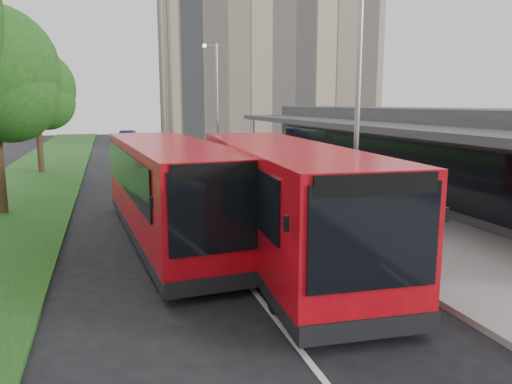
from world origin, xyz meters
TOP-DOWN VIEW (x-y plane):
  - ground at (0.00, 0.00)m, footprint 120.00×120.00m
  - pavement at (6.00, 20.00)m, footprint 5.00×80.00m
  - grass_verge at (-7.00, 20.00)m, footprint 5.00×80.00m
  - lane_centre_line at (0.00, 15.00)m, footprint 0.12×70.00m
  - kerb_dashes at (3.30, 19.00)m, footprint 0.12×56.00m
  - office_block at (14.00, 42.00)m, footprint 22.00×12.00m
  - station_building at (10.86, 8.00)m, footprint 7.70×26.00m
  - tree_far at (-7.01, 21.05)m, footprint 4.60×4.60m
  - lamp_post_near at (4.12, 2.00)m, footprint 1.44×0.28m
  - lamp_post_far at (4.12, 22.00)m, footprint 1.44×0.28m
  - bus_main at (1.44, 0.95)m, footprint 3.40×11.20m
  - bus_second at (-1.25, 3.65)m, footprint 3.61×10.95m
  - litter_bin at (5.58, 10.87)m, footprint 0.57×0.57m
  - bollard at (5.23, 18.96)m, footprint 0.17×0.17m
  - car_near at (1.60, 36.76)m, footprint 2.25×3.93m
  - car_far at (-1.08, 43.60)m, footprint 2.48×4.28m

SIDE VIEW (x-z plane):
  - ground at x=0.00m, z-range 0.00..0.00m
  - kerb_dashes at x=3.30m, z-range 0.00..0.01m
  - lane_centre_line at x=0.00m, z-range 0.00..0.01m
  - grass_verge at x=-7.00m, z-range 0.00..0.10m
  - pavement at x=6.00m, z-range 0.00..0.15m
  - bollard at x=5.23m, z-range 0.15..1.05m
  - litter_bin at x=5.58m, z-range 0.15..1.06m
  - car_near at x=1.60m, z-range 0.00..1.26m
  - car_far at x=-1.08m, z-range 0.00..1.33m
  - bus_second at x=-1.25m, z-range 0.04..3.09m
  - bus_main at x=1.44m, z-range 0.04..3.17m
  - station_building at x=10.86m, z-range 0.04..4.04m
  - lamp_post_near at x=4.12m, z-range 0.72..8.72m
  - lamp_post_far at x=4.12m, z-range 0.72..8.72m
  - tree_far at x=-7.01m, z-range 1.08..8.46m
  - office_block at x=14.00m, z-range 0.00..18.00m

